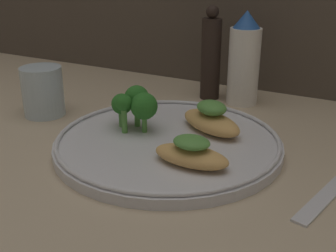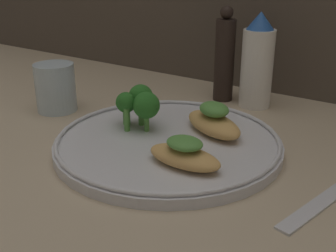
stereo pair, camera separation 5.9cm
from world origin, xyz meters
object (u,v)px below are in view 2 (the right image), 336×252
(broccoli_bunch, at_px, (138,102))
(drinking_glass, at_px, (56,88))
(sauce_bottle, at_px, (257,62))
(plate, at_px, (168,142))
(pepper_grinder, at_px, (224,58))

(broccoli_bunch, distance_m, drinking_glass, 0.19)
(broccoli_bunch, relative_size, sauce_bottle, 0.45)
(plate, distance_m, broccoli_bunch, 0.08)
(sauce_bottle, relative_size, pepper_grinder, 0.97)
(sauce_bottle, distance_m, pepper_grinder, 0.06)
(pepper_grinder, bearing_deg, plate, -81.07)
(broccoli_bunch, height_order, sauce_bottle, sauce_bottle)
(broccoli_bunch, bearing_deg, sauce_bottle, 69.09)
(plate, bearing_deg, pepper_grinder, 98.93)
(plate, bearing_deg, broccoli_bunch, 169.83)
(broccoli_bunch, distance_m, pepper_grinder, 0.23)
(pepper_grinder, distance_m, drinking_glass, 0.31)
(plate, height_order, pepper_grinder, pepper_grinder)
(plate, xyz_separation_m, broccoli_bunch, (-0.06, 0.01, 0.04))
(broccoli_bunch, xyz_separation_m, drinking_glass, (-0.19, 0.01, -0.01))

